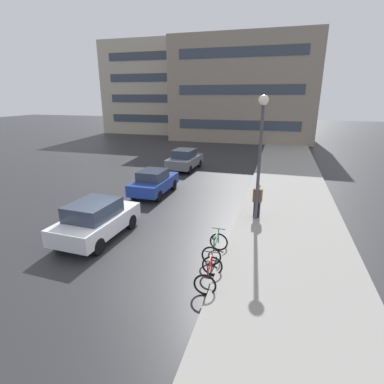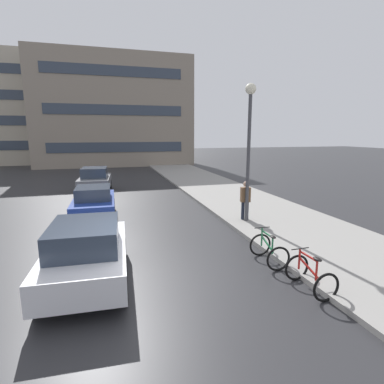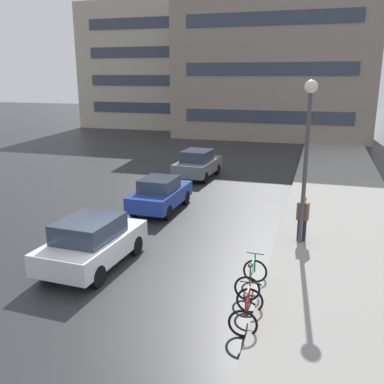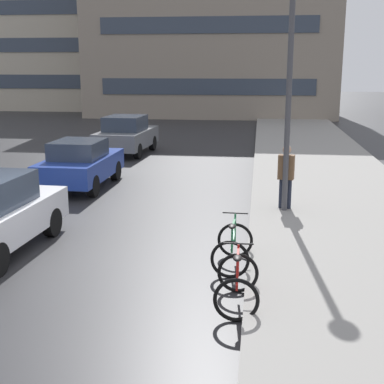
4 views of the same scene
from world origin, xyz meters
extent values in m
plane|color=#28282B|center=(0.00, 0.00, 0.00)|extent=(140.00, 140.00, 0.00)
cube|color=gray|center=(6.00, 10.00, 0.07)|extent=(4.80, 60.00, 0.14)
torus|color=black|center=(3.48, -0.79, 0.35)|extent=(0.70, 0.07, 0.70)
torus|color=black|center=(3.50, -1.86, 0.35)|extent=(0.70, 0.07, 0.70)
cube|color=red|center=(3.49, -1.52, 0.60)|extent=(0.04, 0.04, 0.51)
cube|color=red|center=(3.48, -0.87, 0.61)|extent=(0.04, 0.04, 0.53)
cube|color=red|center=(3.48, -1.19, 0.83)|extent=(0.05, 0.64, 0.04)
cube|color=red|center=(3.49, -1.22, 0.55)|extent=(0.05, 0.73, 0.26)
ellipsoid|color=black|center=(3.49, -1.52, 0.89)|extent=(0.14, 0.26, 0.07)
cylinder|color=black|center=(3.48, -0.87, 0.90)|extent=(0.50, 0.04, 0.03)
torus|color=black|center=(3.35, 0.91, 0.36)|extent=(0.71, 0.09, 0.71)
torus|color=black|center=(3.31, -0.19, 0.36)|extent=(0.71, 0.09, 0.71)
cube|color=#237042|center=(3.32, 0.17, 0.60)|extent=(0.04, 0.04, 0.49)
cube|color=#237042|center=(3.35, 0.83, 0.64)|extent=(0.04, 0.04, 0.57)
cube|color=#237042|center=(3.34, 0.50, 0.84)|extent=(0.06, 0.66, 0.04)
cube|color=#237042|center=(3.33, 0.47, 0.55)|extent=(0.06, 0.75, 0.27)
ellipsoid|color=black|center=(3.32, 0.17, 0.87)|extent=(0.15, 0.27, 0.07)
cylinder|color=black|center=(3.35, 0.83, 0.94)|extent=(0.50, 0.05, 0.03)
cylinder|color=black|center=(-0.80, 1.77, 0.32)|extent=(0.25, 0.65, 0.64)
cube|color=navy|center=(-1.75, 6.63, 0.64)|extent=(1.81, 3.83, 0.65)
cube|color=#2D3847|center=(-1.75, 6.48, 1.23)|extent=(1.46, 1.74, 0.53)
cylinder|color=black|center=(-2.49, 7.82, 0.32)|extent=(0.23, 0.64, 0.64)
cylinder|color=black|center=(-0.96, 7.79, 0.32)|extent=(0.23, 0.64, 0.64)
cylinder|color=black|center=(-2.54, 5.47, 0.32)|extent=(0.23, 0.64, 0.64)
cylinder|color=black|center=(-1.00, 5.44, 0.32)|extent=(0.23, 0.64, 0.64)
cube|color=slate|center=(-1.90, 13.16, 0.68)|extent=(2.09, 3.94, 0.71)
cube|color=#2D3847|center=(-1.91, 13.01, 1.34)|extent=(1.63, 1.94, 0.61)
cylinder|color=black|center=(-2.66, 14.40, 0.32)|extent=(0.26, 0.65, 0.64)
cylinder|color=black|center=(-1.00, 14.29, 0.32)|extent=(0.26, 0.65, 0.64)
cylinder|color=black|center=(-2.80, 12.02, 0.32)|extent=(0.26, 0.65, 0.64)
cylinder|color=black|center=(-1.15, 11.92, 0.32)|extent=(0.26, 0.65, 0.64)
cylinder|color=#1E2333|center=(4.39, 4.35, 0.45)|extent=(0.14, 0.14, 0.91)
cylinder|color=#1E2333|center=(4.56, 4.32, 0.45)|extent=(0.14, 0.14, 0.91)
cube|color=brown|center=(4.48, 4.33, 1.22)|extent=(0.44, 0.31, 0.63)
sphere|color=tan|center=(4.48, 4.33, 1.67)|extent=(0.22, 0.22, 0.22)
cylinder|color=#424247|center=(4.45, 4.15, 2.65)|extent=(0.14, 0.14, 5.31)
cube|color=gray|center=(0.12, 33.39, 6.34)|extent=(17.96, 10.96, 12.69)
cube|color=#333D4C|center=(0.12, 27.87, 2.28)|extent=(14.73, 0.06, 1.10)
cube|color=#333D4C|center=(0.12, 27.87, 6.34)|extent=(14.73, 0.06, 1.10)
cube|color=#B2A893|center=(-11.00, 36.62, 6.72)|extent=(21.39, 7.14, 13.43)
cube|color=#333D4C|center=(-11.00, 33.01, 2.42)|extent=(17.54, 0.06, 1.10)
cube|color=#333D4C|center=(-11.00, 33.01, 5.28)|extent=(17.54, 0.06, 1.10)
cube|color=#333D4C|center=(-11.00, 33.01, 8.15)|extent=(17.54, 0.06, 1.10)
camera|label=1|loc=(5.25, -9.20, 5.65)|focal=28.00mm
camera|label=2|loc=(-1.11, -7.00, 3.75)|focal=28.00mm
camera|label=3|loc=(4.88, -10.45, 5.84)|focal=40.00mm
camera|label=4|loc=(3.76, -9.25, 3.77)|focal=50.00mm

